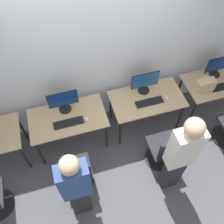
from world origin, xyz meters
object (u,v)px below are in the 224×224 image
at_px(person_left, 76,187).
at_px(monitor_far_right, 218,65).
at_px(monitor_left, 63,101).
at_px(handbag, 205,85).
at_px(keyboard_left, 69,123).
at_px(mouse_right, 167,98).
at_px(office_chair_right, 164,151).
at_px(mouse_left, 87,119).
at_px(person_right, 180,155).
at_px(keyboard_right, 149,102).
at_px(office_chair_left, 77,174).
at_px(monitor_right, 145,82).
at_px(keyboard_far_right, 223,86).

height_order(person_left, monitor_far_right, person_left).
distance_m(monitor_left, handbag, 2.25).
xyz_separation_m(keyboard_left, monitor_far_right, (2.58, 0.27, 0.20)).
relative_size(monitor_left, mouse_right, 4.98).
xyz_separation_m(person_left, monitor_far_right, (2.66, 1.30, 0.04)).
relative_size(office_chair_right, monitor_far_right, 2.01).
distance_m(mouse_left, handbag, 1.96).
bearing_deg(person_left, monitor_far_right, 26.06).
distance_m(person_right, monitor_far_right, 1.86).
bearing_deg(person_left, handbag, 24.20).
bearing_deg(office_chair_right, keyboard_right, 91.23).
bearing_deg(mouse_left, office_chair_left, -116.64).
bearing_deg(office_chair_right, monitor_far_right, 36.49).
distance_m(monitor_far_right, handbag, 0.45).
bearing_deg(monitor_far_right, keyboard_left, -174.01).
bearing_deg(monitor_right, keyboard_far_right, -13.03).
distance_m(office_chair_left, handbag, 2.43).
height_order(person_left, office_chair_right, person_left).
relative_size(keyboard_left, person_right, 0.25).
bearing_deg(mouse_right, monitor_right, 139.04).
relative_size(person_left, handbag, 5.47).
xyz_separation_m(mouse_left, keyboard_far_right, (2.31, -0.01, -0.01)).
distance_m(office_chair_left, person_left, 0.64).
height_order(monitor_left, keyboard_left, monitor_left).
bearing_deg(handbag, keyboard_left, -179.77).
distance_m(monitor_left, keyboard_right, 1.33).
bearing_deg(handbag, person_right, -132.82).
bearing_deg(handbag, mouse_right, 178.85).
distance_m(monitor_right, person_right, 1.32).
xyz_separation_m(office_chair_left, keyboard_right, (1.35, 0.68, 0.36)).
height_order(person_right, handbag, person_right).
xyz_separation_m(person_right, monitor_far_right, (1.32, 1.31, -0.03)).
bearing_deg(monitor_right, office_chair_right, -89.10).
bearing_deg(monitor_right, mouse_right, -40.96).
distance_m(keyboard_right, keyboard_far_right, 1.29).
relative_size(mouse_right, office_chair_right, 0.10).
relative_size(keyboard_left, keyboard_right, 1.00).
bearing_deg(monitor_far_right, mouse_left, -173.06).
height_order(keyboard_left, office_chair_right, office_chair_right).
bearing_deg(keyboard_far_right, mouse_left, 179.73).
distance_m(keyboard_right, mouse_right, 0.29).
bearing_deg(monitor_right, monitor_far_right, -0.31).
distance_m(monitor_right, mouse_right, 0.44).
bearing_deg(person_left, monitor_right, 43.68).
xyz_separation_m(mouse_left, person_right, (0.99, -1.03, 0.23)).
bearing_deg(mouse_left, keyboard_right, 1.78).
distance_m(keyboard_left, handbag, 2.24).
bearing_deg(handbag, monitor_right, 164.08).
xyz_separation_m(office_chair_right, person_right, (-0.04, -0.37, 0.59)).
relative_size(mouse_left, monitor_far_right, 0.20).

